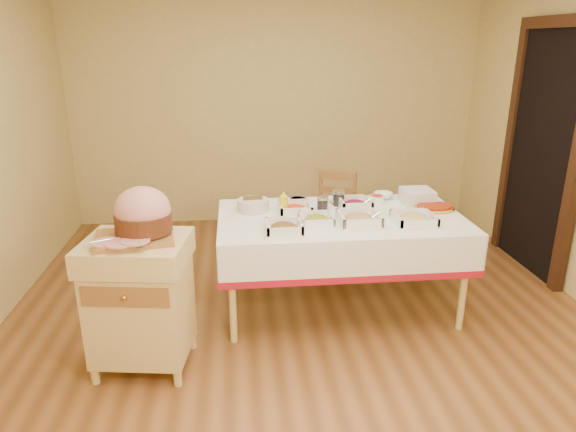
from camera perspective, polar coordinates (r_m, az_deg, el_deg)
The scene contains 23 objects.
room_shell at distance 3.37m, azimuth 2.17°, elevation 6.92°, with size 5.00×5.00×5.00m.
doorway at distance 5.03m, azimuth 26.47°, elevation 6.76°, with size 0.09×1.10×2.20m.
dining_table at distance 3.91m, azimuth 5.79°, elevation -2.21°, with size 1.82×1.02×0.76m.
butcher_cart at distance 3.35m, azimuth -16.10°, elevation -8.57°, with size 0.68×0.60×0.87m.
dining_chair at distance 4.85m, azimuth 5.20°, elevation -0.03°, with size 0.48×0.47×0.84m.
ham_on_board at distance 3.18m, azimuth -15.95°, elevation -0.05°, with size 0.48×0.46×0.32m.
serving_dish_a at distance 3.49m, azimuth -0.45°, elevation -1.26°, with size 0.25×0.25×0.11m.
serving_dish_b at distance 3.67m, azimuth 3.22°, elevation -0.37°, with size 0.23×0.23×0.09m.
serving_dish_c at distance 3.69m, azimuth 7.91°, elevation -0.31°, with size 0.29×0.29×0.12m.
serving_dish_d at distance 3.77m, azimuth 13.83°, elevation -0.31°, with size 0.28×0.28×0.10m.
serving_dish_e at distance 3.87m, azimuth 0.80°, elevation 0.80°, with size 0.25×0.24×0.12m.
serving_dish_f at distance 4.03m, azimuth 7.45°, elevation 1.35°, with size 0.25×0.24×0.11m.
small_bowl_left at distance 4.07m, azimuth -3.77°, elevation 1.53°, with size 0.11×0.11×0.05m.
small_bowl_mid at distance 4.08m, azimuth 1.12°, elevation 1.67°, with size 0.13×0.13×0.06m.
small_bowl_right at distance 4.20m, azimuth 9.85°, elevation 1.91°, with size 0.12×0.12×0.06m.
bowl_white_imported at distance 4.15m, azimuth 5.55°, elevation 1.74°, with size 0.16×0.16×0.04m, color white.
bowl_small_imported at distance 4.33m, azimuth 10.50°, elevation 2.26°, with size 0.16×0.16×0.05m, color white.
preserve_jar_left at distance 3.95m, azimuth 3.85°, elevation 1.34°, with size 0.09×0.09×0.11m.
preserve_jar_right at distance 4.08m, azimuth 5.63°, elevation 1.95°, with size 0.10×0.10×0.12m.
mustard_bottle at distance 3.82m, azimuth -0.48°, elevation 1.28°, with size 0.06×0.06×0.19m.
bread_basket at distance 3.94m, azimuth -3.91°, elevation 1.24°, with size 0.24×0.24×0.11m.
plate_stack at distance 4.24m, azimuth 14.15°, elevation 2.13°, with size 0.24×0.24×0.12m.
brass_platter at distance 4.11m, azimuth 15.95°, elevation 0.89°, with size 0.32×0.23×0.04m.
Camera 1 is at (-0.47, -3.27, 2.00)m, focal length 32.00 mm.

